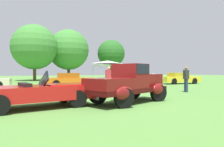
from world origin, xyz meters
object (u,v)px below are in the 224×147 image
(show_car_yellow, at_px, (180,78))
(canopy_tent_left_field, at_px, (108,63))
(spectator_by_row, at_px, (186,78))
(neighbor_convertible, at_px, (40,92))
(feature_pickup_truck, at_px, (129,83))
(show_car_orange, at_px, (70,80))
(show_car_skyblue, at_px, (123,80))
(spectator_near_truck, at_px, (109,79))

(show_car_yellow, bearing_deg, canopy_tent_left_field, 133.11)
(spectator_by_row, bearing_deg, neighbor_convertible, -166.83)
(feature_pickup_truck, height_order, show_car_orange, feature_pickup_truck)
(show_car_skyblue, xyz_separation_m, spectator_near_truck, (-3.64, -5.09, 0.31))
(show_car_yellow, distance_m, canopy_tent_left_field, 8.76)
(spectator_by_row, bearing_deg, show_car_orange, 127.44)
(feature_pickup_truck, distance_m, spectator_near_truck, 4.11)
(show_car_yellow, relative_size, canopy_tent_left_field, 1.37)
(spectator_near_truck, xyz_separation_m, canopy_tent_left_field, (5.00, 11.84, 1.51))
(show_car_orange, height_order, show_car_skyblue, same)
(feature_pickup_truck, xyz_separation_m, show_car_yellow, (11.63, 9.63, -0.26))
(show_car_orange, distance_m, spectator_near_truck, 6.34)
(feature_pickup_truck, xyz_separation_m, neighbor_convertible, (-3.69, 0.29, -0.28))
(show_car_orange, xyz_separation_m, spectator_by_row, (5.97, -7.80, 0.31))
(show_car_skyblue, distance_m, spectator_by_row, 6.77)
(show_car_orange, bearing_deg, show_car_yellow, -3.11)
(neighbor_convertible, bearing_deg, spectator_by_row, 13.17)
(show_car_orange, bearing_deg, neighbor_convertible, -108.69)
(show_car_orange, bearing_deg, spectator_near_truck, -80.06)
(neighbor_convertible, bearing_deg, canopy_tent_left_field, 58.73)
(show_car_skyblue, bearing_deg, canopy_tent_left_field, 78.69)
(show_car_yellow, bearing_deg, spectator_near_truck, -152.74)
(show_car_yellow, bearing_deg, neighbor_convertible, -148.64)
(neighbor_convertible, distance_m, spectator_by_row, 9.61)
(show_car_orange, xyz_separation_m, show_car_skyblue, (4.74, -1.15, 0.00))
(spectator_by_row, height_order, canopy_tent_left_field, canopy_tent_left_field)
(neighbor_convertible, xyz_separation_m, show_car_yellow, (15.32, 9.34, 0.02))
(show_car_skyblue, bearing_deg, spectator_near_truck, -125.61)
(feature_pickup_truck, bearing_deg, neighbor_convertible, 175.53)
(feature_pickup_truck, distance_m, show_car_orange, 10.28)
(spectator_by_row, distance_m, canopy_tent_left_field, 13.49)
(feature_pickup_truck, height_order, spectator_near_truck, feature_pickup_truck)
(spectator_near_truck, height_order, spectator_by_row, same)
(neighbor_convertible, distance_m, show_car_orange, 10.54)
(spectator_near_truck, xyz_separation_m, spectator_by_row, (4.88, -1.56, 0.00))
(neighbor_convertible, distance_m, show_car_yellow, 17.94)
(show_car_orange, distance_m, show_car_yellow, 11.96)
(show_car_skyblue, bearing_deg, spectator_by_row, -79.49)
(show_car_yellow, relative_size, spectator_by_row, 2.64)
(show_car_orange, distance_m, canopy_tent_left_field, 8.47)
(spectator_by_row, bearing_deg, show_car_skyblue, 100.51)
(show_car_yellow, xyz_separation_m, spectator_by_row, (-5.97, -7.15, 0.31))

